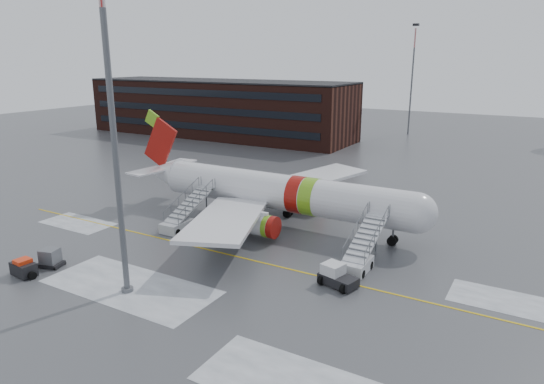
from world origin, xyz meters
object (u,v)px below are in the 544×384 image
Objects in this scene: airliner at (274,192)px; airstair_fwd at (360,256)px; airstair_aft at (181,219)px; light_mast_near at (112,116)px; uld_container at (50,258)px; pushback_tug at (336,276)px; baggage_tractor at (24,269)px.

airstair_fwd is at bearing -28.44° from airliner.
airstair_aft is at bearing 180.00° from airstair_fwd.
light_mast_near is (-13.73, -12.83, 12.13)m from airstair_fwd.
airstair_fwd is 1.00× the size of airstair_aft.
airstair_fwd is 3.50× the size of uld_container.
airstair_fwd is (12.07, -6.54, -2.35)m from airliner.
light_mast_near reaches higher than airliner.
light_mast_near is at bearing -146.14° from pushback_tug.
light_mast_near is at bearing -94.92° from airliner.
airstair_fwd reaches higher than baggage_tractor.
uld_container is 0.09× the size of light_mast_near.
airstair_fwd is at bearing 29.36° from uld_container.
pushback_tug reaches higher than baggage_tractor.
uld_container is at bearing -158.30° from pushback_tug.
airstair_fwd is 19.27m from airstair_aft.
airstair_fwd and airstair_aft have the same top height.
airstair_aft reaches higher than baggage_tractor.
airstair_aft reaches higher than uld_container.
airstair_aft is 13.26m from uld_container.
pushback_tug is 25.18m from baggage_tractor.
uld_container is 2.27m from baggage_tractor.
pushback_tug is 0.13× the size of light_mast_near.
light_mast_near is (9.00, -0.04, 12.47)m from uld_container.
airliner is 4.55× the size of airstair_aft.
light_mast_near is at bearing -0.27° from uld_container.
airstair_fwd is 27.52m from baggage_tractor.
baggage_tractor is (-10.98, -21.57, -2.81)m from airliner.
airliner is 22.24m from uld_container.
airliner reaches higher than airstair_aft.
baggage_tractor is at bearing -146.87° from airstair_fwd.
light_mast_near is (-13.28, -8.91, 12.45)m from pushback_tug.
uld_container is at bearing -105.17° from airstair_aft.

